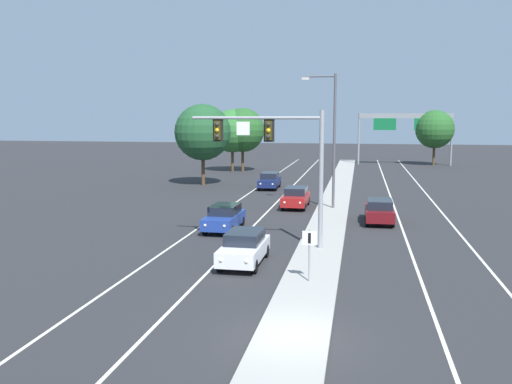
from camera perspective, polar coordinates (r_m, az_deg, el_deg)
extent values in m
plane|color=#28282B|center=(18.44, 3.70, -14.71)|extent=(260.00, 260.00, 0.00)
cube|color=#9E9B93|center=(35.67, 7.20, -3.59)|extent=(2.40, 110.00, 0.15)
cube|color=silver|center=(43.04, 1.50, -1.68)|extent=(0.14, 100.00, 0.01)
cube|color=silver|center=(42.60, 14.09, -2.01)|extent=(0.14, 100.00, 0.01)
cube|color=silver|center=(43.67, -2.78, -1.55)|extent=(0.14, 100.00, 0.01)
cube|color=silver|center=(42.94, 18.49, -2.10)|extent=(0.14, 100.00, 0.01)
cylinder|color=gray|center=(29.24, 6.64, 1.22)|extent=(0.24, 0.24, 7.20)
cylinder|color=gray|center=(29.49, 0.00, 7.56)|extent=(6.88, 0.16, 0.16)
cube|color=black|center=(29.42, 1.34, 6.29)|extent=(0.56, 0.06, 1.20)
cube|color=#38330F|center=(29.38, 1.33, 6.29)|extent=(0.32, 0.32, 1.00)
sphere|color=#282828|center=(29.20, 1.28, 6.91)|extent=(0.22, 0.22, 0.22)
sphere|color=#F2A819|center=(29.21, 1.28, 6.28)|extent=(0.22, 0.22, 0.22)
sphere|color=#282828|center=(29.22, 1.27, 5.66)|extent=(0.22, 0.22, 0.22)
cube|color=black|center=(29.98, -3.88, 6.31)|extent=(0.56, 0.06, 1.20)
cube|color=#38330F|center=(29.94, -3.90, 6.30)|extent=(0.32, 0.32, 1.00)
sphere|color=#282828|center=(29.77, -3.99, 6.91)|extent=(0.22, 0.22, 0.22)
sphere|color=#F2A819|center=(29.78, -3.98, 6.29)|extent=(0.22, 0.22, 0.22)
sphere|color=#282828|center=(29.79, -3.98, 5.68)|extent=(0.22, 0.22, 0.22)
cube|color=white|center=(29.61, -1.32, 6.50)|extent=(0.70, 0.04, 0.70)
cylinder|color=gray|center=(23.66, 5.45, -6.46)|extent=(0.08, 0.08, 2.20)
cube|color=white|center=(23.46, 5.47, -4.70)|extent=(0.60, 0.03, 0.60)
cube|color=black|center=(23.44, 5.46, -4.71)|extent=(0.12, 0.01, 0.44)
cylinder|color=#4C4C51|center=(42.37, 7.97, 5.10)|extent=(0.20, 0.20, 10.00)
cylinder|color=#4C4C51|center=(42.49, 6.59, 11.61)|extent=(2.20, 0.12, 0.12)
cube|color=#B7B7B2|center=(42.58, 5.08, 11.42)|extent=(0.56, 0.28, 0.20)
cube|color=silver|center=(26.88, -1.23, -5.97)|extent=(1.82, 4.41, 0.70)
cube|color=black|center=(26.95, -1.14, -4.56)|extent=(1.60, 2.38, 0.56)
sphere|color=#EAE5C6|center=(24.68, -0.98, -7.10)|extent=(0.18, 0.18, 0.18)
sphere|color=#EAE5C6|center=(24.94, -3.59, -6.95)|extent=(0.18, 0.18, 0.18)
cylinder|color=black|center=(25.39, -0.16, -7.61)|extent=(0.22, 0.64, 0.64)
cylinder|color=black|center=(25.73, -3.69, -7.41)|extent=(0.22, 0.64, 0.64)
cylinder|color=black|center=(28.25, 1.01, -6.03)|extent=(0.22, 0.64, 0.64)
cylinder|color=black|center=(28.55, -2.17, -5.88)|extent=(0.22, 0.64, 0.64)
cube|color=navy|center=(34.73, -3.27, -2.85)|extent=(1.86, 4.42, 0.70)
cube|color=black|center=(34.83, -3.19, -1.76)|extent=(1.61, 2.40, 0.56)
sphere|color=#EAE5C6|center=(32.50, -3.25, -3.49)|extent=(0.18, 0.18, 0.18)
sphere|color=#EAE5C6|center=(32.81, -5.20, -3.40)|extent=(0.18, 0.18, 0.18)
cylinder|color=black|center=(33.18, -2.58, -3.96)|extent=(0.23, 0.64, 0.64)
cylinder|color=black|center=(33.59, -5.23, -3.84)|extent=(0.23, 0.64, 0.64)
cylinder|color=black|center=(36.04, -1.43, -3.01)|extent=(0.23, 0.64, 0.64)
cylinder|color=black|center=(36.42, -3.89, -2.92)|extent=(0.23, 0.64, 0.64)
cube|color=maroon|center=(43.38, 4.07, -0.73)|extent=(1.83, 4.41, 0.70)
cube|color=black|center=(43.51, 4.11, 0.13)|extent=(1.60, 2.39, 0.56)
sphere|color=#EAE5C6|center=(41.17, 4.50, -1.12)|extent=(0.18, 0.18, 0.18)
sphere|color=#EAE5C6|center=(41.31, 2.91, -1.08)|extent=(0.18, 0.18, 0.18)
cylinder|color=black|center=(41.87, 4.90, -1.53)|extent=(0.22, 0.64, 0.64)
cylinder|color=black|center=(42.07, 2.73, -1.47)|extent=(0.22, 0.64, 0.64)
cylinder|color=black|center=(44.82, 5.31, -0.92)|extent=(0.22, 0.64, 0.64)
cylinder|color=black|center=(45.00, 3.28, -0.87)|extent=(0.22, 0.64, 0.64)
cube|color=#141E4C|center=(54.62, 1.38, 1.03)|extent=(1.93, 4.45, 0.70)
cube|color=black|center=(54.76, 1.41, 1.71)|extent=(1.65, 2.42, 0.56)
sphere|color=#EAE5C6|center=(52.39, 1.69, 0.80)|extent=(0.18, 0.18, 0.18)
sphere|color=#EAE5C6|center=(52.55, 0.45, 0.82)|extent=(0.18, 0.18, 0.18)
cylinder|color=black|center=(53.08, 2.02, 0.45)|extent=(0.24, 0.65, 0.64)
cylinder|color=black|center=(53.30, 0.32, 0.49)|extent=(0.24, 0.65, 0.64)
cylinder|color=black|center=(56.04, 2.39, 0.84)|extent=(0.24, 0.65, 0.64)
cylinder|color=black|center=(56.24, 0.77, 0.87)|extent=(0.24, 0.65, 0.64)
cube|color=#5B0F14|center=(38.09, 12.44, -2.08)|extent=(1.84, 4.42, 0.70)
cube|color=black|center=(37.78, 12.48, -1.19)|extent=(1.61, 2.39, 0.56)
sphere|color=#EAE5C6|center=(40.21, 11.50, -1.46)|extent=(0.18, 0.18, 0.18)
sphere|color=#EAE5C6|center=(40.26, 13.14, -1.50)|extent=(0.18, 0.18, 0.18)
cylinder|color=black|center=(39.60, 11.18, -2.18)|extent=(0.23, 0.64, 0.64)
cylinder|color=black|center=(39.67, 13.49, -2.23)|extent=(0.23, 0.64, 0.64)
cylinder|color=black|center=(36.65, 11.27, -2.98)|extent=(0.23, 0.64, 0.64)
cylinder|color=black|center=(36.72, 13.77, -3.03)|extent=(0.23, 0.64, 0.64)
cylinder|color=gray|center=(83.71, 10.43, 5.35)|extent=(0.28, 0.28, 7.50)
cylinder|color=gray|center=(84.67, 19.29, 5.07)|extent=(0.28, 0.28, 7.50)
cube|color=gray|center=(83.88, 14.97, 7.51)|extent=(13.00, 0.36, 0.70)
cube|color=#0F6033|center=(83.52, 12.98, 6.75)|extent=(3.20, 0.08, 1.70)
cube|color=#0F6033|center=(83.95, 16.91, 6.62)|extent=(3.20, 0.08, 1.70)
cylinder|color=#4C3823|center=(84.82, 17.65, 3.62)|extent=(0.36, 0.36, 3.00)
sphere|color=#235623|center=(84.66, 17.75, 6.11)|extent=(5.48, 5.48, 5.48)
cylinder|color=#4C3823|center=(57.63, -5.40, 2.24)|extent=(0.36, 0.36, 3.13)
sphere|color=#1E4C28|center=(57.39, -5.45, 6.08)|extent=(5.73, 5.73, 5.73)
cylinder|color=#4C3823|center=(71.72, -1.36, 3.32)|extent=(0.36, 0.36, 3.05)
sphere|color=#235623|center=(71.53, -1.37, 6.32)|extent=(5.58, 5.58, 5.58)
cylinder|color=#4C3823|center=(71.66, -2.41, 3.28)|extent=(0.36, 0.36, 2.99)
sphere|color=#2D6B2D|center=(71.47, -2.43, 6.23)|extent=(5.47, 5.47, 5.47)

